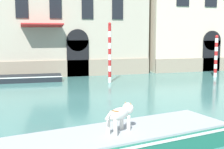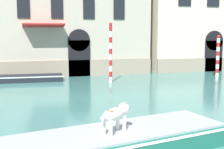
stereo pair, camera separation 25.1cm
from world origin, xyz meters
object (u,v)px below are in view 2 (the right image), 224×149
(boat_moored_near_palazzo, at_px, (29,78))
(mooring_pole_2, at_px, (218,56))
(dog_on_deck, at_px, (116,114))
(mooring_pole_0, at_px, (111,53))
(boat_foreground, at_px, (112,142))

(boat_moored_near_palazzo, xyz_separation_m, mooring_pole_2, (14.65, -1.81, 1.46))
(dog_on_deck, bearing_deg, mooring_pole_0, 39.28)
(mooring_pole_0, distance_m, mooring_pole_2, 9.02)
(boat_moored_near_palazzo, distance_m, mooring_pole_0, 6.35)
(boat_moored_near_palazzo, height_order, mooring_pole_2, mooring_pole_2)
(boat_foreground, distance_m, mooring_pole_2, 18.21)
(mooring_pole_0, relative_size, mooring_pole_2, 1.27)
(dog_on_deck, relative_size, boat_moored_near_palazzo, 0.21)
(boat_moored_near_palazzo, bearing_deg, mooring_pole_2, -3.98)
(dog_on_deck, bearing_deg, boat_moored_near_palazzo, 62.49)
(boat_foreground, distance_m, dog_on_deck, 0.87)
(boat_moored_near_palazzo, distance_m, mooring_pole_2, 14.84)
(boat_moored_near_palazzo, bearing_deg, dog_on_deck, -78.43)
(dog_on_deck, distance_m, boat_moored_near_palazzo, 15.29)
(mooring_pole_2, bearing_deg, boat_moored_near_palazzo, 172.95)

